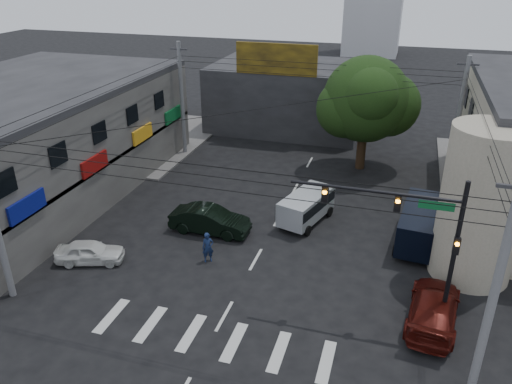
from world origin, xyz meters
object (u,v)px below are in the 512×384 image
at_px(utility_pole_far_left, 182,100).
at_px(silver_minivan, 306,208).
at_px(utility_pole_far_right, 458,122).
at_px(dark_sedan, 210,220).
at_px(navy_van, 420,226).
at_px(traffic_officer, 208,247).
at_px(street_tree, 366,100).
at_px(white_compact, 90,252).
at_px(utility_pole_near_right, 494,294).
at_px(traffic_gantry, 415,229).
at_px(maroon_sedan, 433,308).

distance_m(utility_pole_far_left, silver_minivan, 15.58).
xyz_separation_m(utility_pole_far_right, dark_sedan, (-14.02, -11.86, -3.81)).
xyz_separation_m(dark_sedan, navy_van, (12.02, 2.28, 0.31)).
height_order(navy_van, traffic_officer, navy_van).
bearing_deg(dark_sedan, street_tree, -29.93).
xyz_separation_m(street_tree, white_compact, (-12.51, -17.81, -4.85)).
bearing_deg(street_tree, utility_pole_far_right, -8.75).
height_order(utility_pole_near_right, traffic_officer, utility_pole_near_right).
bearing_deg(street_tree, utility_pole_far_left, -176.05).
bearing_deg(traffic_officer, silver_minivan, 24.38).
distance_m(white_compact, traffic_officer, 6.38).
xyz_separation_m(street_tree, utility_pole_near_right, (6.50, -21.50, -0.87)).
height_order(utility_pole_far_right, navy_van, utility_pole_far_right).
xyz_separation_m(silver_minivan, navy_van, (6.77, -0.66, 0.17)).
xyz_separation_m(street_tree, dark_sedan, (-7.52, -12.86, -4.68)).
bearing_deg(traffic_officer, dark_sedan, 79.02).
xyz_separation_m(utility_pole_near_right, silver_minivan, (-8.77, 11.58, -3.67)).
distance_m(utility_pole_near_right, white_compact, 19.77).
bearing_deg(utility_pole_far_left, street_tree, 3.95).
distance_m(utility_pole_far_left, traffic_officer, 17.34).
distance_m(traffic_gantry, utility_pole_near_right, 4.41).
bearing_deg(traffic_officer, utility_pole_far_left, 87.76).
bearing_deg(traffic_officer, utility_pole_far_right, 18.33).
height_order(street_tree, silver_minivan, street_tree).
relative_size(utility_pole_near_right, silver_minivan, 1.97).
relative_size(utility_pole_far_left, white_compact, 2.35).
distance_m(silver_minivan, traffic_officer, 7.28).
xyz_separation_m(utility_pole_near_right, dark_sedan, (-14.02, 8.64, -3.81)).
height_order(utility_pole_far_left, silver_minivan, utility_pole_far_left).
bearing_deg(white_compact, utility_pole_far_left, -11.38).
bearing_deg(utility_pole_far_right, traffic_gantry, -98.94).
distance_m(utility_pole_far_right, silver_minivan, 13.03).
bearing_deg(navy_van, maroon_sedan, -168.92).
xyz_separation_m(white_compact, silver_minivan, (10.25, 7.89, 0.31)).
bearing_deg(utility_pole_near_right, street_tree, 106.82).
bearing_deg(traffic_officer, maroon_sedan, -39.08).
xyz_separation_m(silver_minivan, traffic_officer, (-4.17, -5.97, -0.07)).
relative_size(traffic_gantry, utility_pole_far_right, 0.78).
height_order(utility_pole_near_right, maroon_sedan, utility_pole_near_right).
bearing_deg(white_compact, utility_pole_far_right, -66.64).
xyz_separation_m(utility_pole_near_right, maroon_sedan, (-1.35, 3.90, -3.84)).
xyz_separation_m(dark_sedan, silver_minivan, (5.25, 2.94, 0.14)).
bearing_deg(silver_minivan, utility_pole_far_right, -27.83).
bearing_deg(traffic_officer, white_compact, 166.84).
bearing_deg(maroon_sedan, utility_pole_far_left, -33.92).
xyz_separation_m(utility_pole_far_right, white_compact, (-19.01, -16.81, -3.98)).
distance_m(utility_pole_near_right, maroon_sedan, 5.64).
relative_size(street_tree, utility_pole_near_right, 0.95).
bearing_deg(street_tree, dark_sedan, -120.30).
distance_m(utility_pole_near_right, traffic_officer, 14.58).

